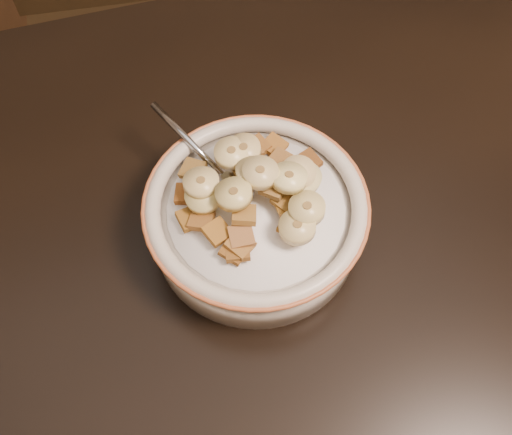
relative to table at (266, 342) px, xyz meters
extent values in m
cube|color=black|center=(0.00, 0.00, 0.00)|extent=(1.43, 0.95, 0.04)
cube|color=black|center=(-0.06, 0.66, -0.26)|extent=(0.45, 0.45, 0.95)
cylinder|color=beige|center=(0.02, 0.10, 0.04)|extent=(0.19, 0.19, 0.05)
cylinder|color=white|center=(0.02, 0.10, 0.07)|extent=(0.16, 0.16, 0.00)
ellipsoid|color=#A7B0BE|center=(0.00, 0.13, 0.07)|extent=(0.05, 0.06, 0.01)
cube|color=#90631B|center=(0.04, 0.08, 0.08)|extent=(0.02, 0.02, 0.01)
cube|color=#996836|center=(0.04, 0.07, 0.08)|extent=(0.03, 0.02, 0.01)
cube|color=olive|center=(-0.01, 0.06, 0.08)|extent=(0.03, 0.03, 0.01)
cube|color=brown|center=(0.03, 0.16, 0.07)|extent=(0.03, 0.03, 0.01)
cube|color=brown|center=(0.04, 0.09, 0.08)|extent=(0.03, 0.03, 0.01)
cube|color=#8F5C17|center=(-0.02, 0.08, 0.08)|extent=(0.03, 0.03, 0.01)
cube|color=brown|center=(-0.03, 0.09, 0.08)|extent=(0.03, 0.03, 0.01)
cube|color=brown|center=(0.02, 0.16, 0.07)|extent=(0.02, 0.02, 0.01)
cube|color=brown|center=(-0.04, 0.12, 0.07)|extent=(0.03, 0.03, 0.01)
cube|color=brown|center=(0.07, 0.13, 0.07)|extent=(0.03, 0.03, 0.01)
cube|color=brown|center=(0.06, 0.12, 0.08)|extent=(0.02, 0.02, 0.01)
cube|color=#865D16|center=(0.04, 0.07, 0.08)|extent=(0.03, 0.03, 0.01)
cube|color=#8E5E28|center=(0.05, 0.14, 0.08)|extent=(0.03, 0.03, 0.01)
cube|color=brown|center=(-0.04, 0.10, 0.07)|extent=(0.02, 0.02, 0.01)
cube|color=brown|center=(-0.01, 0.06, 0.08)|extent=(0.02, 0.02, 0.01)
cube|color=brown|center=(0.01, 0.13, 0.08)|extent=(0.02, 0.02, 0.01)
cube|color=brown|center=(-0.01, 0.06, 0.07)|extent=(0.03, 0.03, 0.01)
cube|color=brown|center=(0.05, 0.08, 0.08)|extent=(0.03, 0.03, 0.01)
cube|color=olive|center=(0.03, 0.16, 0.07)|extent=(0.02, 0.02, 0.01)
cube|color=brown|center=(0.00, 0.07, 0.08)|extent=(0.02, 0.02, 0.01)
cube|color=brown|center=(0.03, 0.10, 0.09)|extent=(0.03, 0.03, 0.01)
cube|color=brown|center=(-0.03, 0.15, 0.08)|extent=(0.03, 0.03, 0.01)
cube|color=brown|center=(0.05, 0.16, 0.07)|extent=(0.03, 0.03, 0.01)
cube|color=brown|center=(0.00, 0.08, 0.09)|extent=(0.03, 0.03, 0.01)
cylinder|color=#C8C185|center=(0.04, 0.06, 0.09)|extent=(0.04, 0.04, 0.01)
cylinder|color=#DAC881|center=(0.00, 0.10, 0.10)|extent=(0.03, 0.03, 0.02)
cylinder|color=#D5BE84|center=(0.02, 0.14, 0.09)|extent=(0.04, 0.04, 0.01)
cylinder|color=beige|center=(0.06, 0.11, 0.09)|extent=(0.03, 0.03, 0.02)
cylinder|color=#EED272|center=(0.05, 0.07, 0.09)|extent=(0.04, 0.04, 0.01)
cylinder|color=#F2E695|center=(0.05, 0.10, 0.10)|extent=(0.04, 0.04, 0.02)
cylinder|color=#D1BF87|center=(0.02, 0.12, 0.10)|extent=(0.04, 0.04, 0.02)
cylinder|color=#E3CA87|center=(0.02, 0.11, 0.10)|extent=(0.03, 0.03, 0.01)
cylinder|color=tan|center=(-0.03, 0.12, 0.09)|extent=(0.04, 0.04, 0.01)
cylinder|color=#DCC687|center=(-0.03, 0.11, 0.09)|extent=(0.03, 0.03, 0.02)
cylinder|color=#EECC81|center=(0.06, 0.11, 0.09)|extent=(0.04, 0.04, 0.02)
cylinder|color=#F7DC96|center=(0.01, 0.14, 0.09)|extent=(0.04, 0.04, 0.01)
camera|label=1|loc=(-0.05, -0.15, 0.49)|focal=40.00mm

